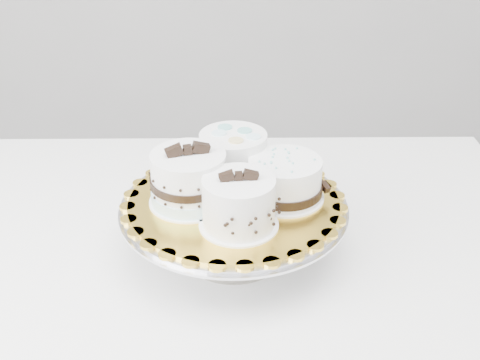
{
  "coord_description": "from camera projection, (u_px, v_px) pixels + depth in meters",
  "views": [
    {
      "loc": [
        -0.04,
        -0.69,
        1.33
      ],
      "look_at": [
        0.03,
        0.09,
        0.88
      ],
      "focal_mm": 45.0,
      "sensor_mm": 36.0,
      "label": 1
    }
  ],
  "objects": [
    {
      "name": "table",
      "position": [
        212.0,
        278.0,
        1.04
      ],
      "size": [
        1.21,
        0.86,
        0.75
      ],
      "rotation": [
        0.0,
        0.0,
        -0.09
      ],
      "color": "white",
      "rests_on": "floor"
    },
    {
      "name": "cake_stand",
      "position": [
        234.0,
        219.0,
        0.93
      ],
      "size": [
        0.35,
        0.35,
        0.09
      ],
      "color": "gray",
      "rests_on": "table"
    },
    {
      "name": "cake_board",
      "position": [
        234.0,
        201.0,
        0.92
      ],
      "size": [
        0.38,
        0.38,
        0.0
      ],
      "primitive_type": "cylinder",
      "rotation": [
        0.0,
        0.0,
        0.21
      ],
      "color": "gold",
      "rests_on": "cake_stand"
    },
    {
      "name": "cake_swirl",
      "position": [
        239.0,
        204.0,
        0.84
      ],
      "size": [
        0.11,
        0.11,
        0.09
      ],
      "rotation": [
        0.0,
        0.0,
        0.01
      ],
      "color": "white",
      "rests_on": "cake_board"
    },
    {
      "name": "cake_banded",
      "position": [
        189.0,
        180.0,
        0.89
      ],
      "size": [
        0.13,
        0.13,
        0.1
      ],
      "rotation": [
        0.0,
        0.0,
        0.17
      ],
      "color": "white",
      "rests_on": "cake_board"
    },
    {
      "name": "cake_dots",
      "position": [
        233.0,
        156.0,
        0.96
      ],
      "size": [
        0.13,
        0.13,
        0.08
      ],
      "rotation": [
        0.0,
        0.0,
        -0.17
      ],
      "color": "white",
      "rests_on": "cake_board"
    },
    {
      "name": "cake_ribbon",
      "position": [
        285.0,
        180.0,
        0.91
      ],
      "size": [
        0.14,
        0.14,
        0.07
      ],
      "rotation": [
        0.0,
        0.0,
        0.36
      ],
      "color": "white",
      "rests_on": "cake_board"
    }
  ]
}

